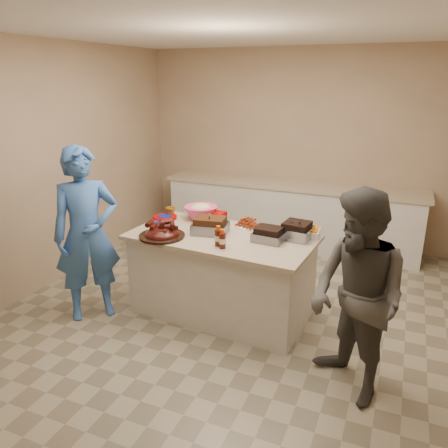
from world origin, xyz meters
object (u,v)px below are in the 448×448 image
at_px(bbq_bottle_a, 218,246).
at_px(rib_platter, 162,237).
at_px(guest_blue, 95,313).
at_px(guest_gray, 347,390).
at_px(island, 222,312).
at_px(bbq_bottle_b, 222,248).
at_px(plastic_cup, 171,216).
at_px(mustard_bottle, 210,225).
at_px(roasting_pan, 296,238).
at_px(coleslaw_bowl, 201,219).

bearing_deg(bbq_bottle_a, rib_platter, 179.67).
distance_m(guest_blue, guest_gray, 2.56).
distance_m(island, guest_gray, 1.54).
relative_size(rib_platter, bbq_bottle_a, 2.31).
bearing_deg(bbq_bottle_b, bbq_bottle_a, 145.34).
xyz_separation_m(bbq_bottle_b, guest_blue, (-1.33, -0.22, -0.84)).
relative_size(bbq_bottle_b, guest_blue, 0.10).
distance_m(plastic_cup, guest_blue, 1.29).
bearing_deg(mustard_bottle, plastic_cup, 167.43).
height_order(roasting_pan, guest_blue, roasting_pan).
bearing_deg(plastic_cup, roasting_pan, -6.14).
bearing_deg(island, mustard_bottle, 139.10).
bearing_deg(coleslaw_bowl, guest_gray, -32.08).
bearing_deg(island, bbq_bottle_b, -62.17).
bearing_deg(bbq_bottle_a, mustard_bottle, 121.90).
bearing_deg(coleslaw_bowl, rib_platter, -98.95).
distance_m(bbq_bottle_b, guest_blue, 1.59).
height_order(coleslaw_bowl, mustard_bottle, coleslaw_bowl).
xyz_separation_m(island, coleslaw_bowl, (-0.41, 0.39, 0.84)).
xyz_separation_m(roasting_pan, guest_blue, (-1.88, -0.73, -0.84)).
relative_size(island, bbq_bottle_a, 9.27).
xyz_separation_m(mustard_bottle, plastic_cup, (-0.53, 0.12, 0.00)).
height_order(plastic_cup, guest_gray, plastic_cup).
distance_m(bbq_bottle_a, mustard_bottle, 0.59).
bearing_deg(plastic_cup, bbq_bottle_b, -36.25).
bearing_deg(mustard_bottle, roasting_pan, -2.34).
distance_m(bbq_bottle_a, plastic_cup, 1.05).
bearing_deg(roasting_pan, mustard_bottle, -175.69).
distance_m(bbq_bottle_a, guest_gray, 1.60).
relative_size(roasting_pan, coleslaw_bowl, 0.77).
bearing_deg(guest_blue, roasting_pan, -24.65).
height_order(island, coleslaw_bowl, coleslaw_bowl).
height_order(roasting_pan, plastic_cup, roasting_pan).
bearing_deg(island, guest_blue, -151.91).
relative_size(island, bbq_bottle_b, 10.03).
bearing_deg(guest_gray, bbq_bottle_a, -154.44).
bearing_deg(guest_blue, coleslaw_bowl, 3.76).
bearing_deg(bbq_bottle_a, roasting_pan, 37.60).
xyz_separation_m(plastic_cup, guest_gray, (2.12, -1.07, -0.84)).
height_order(bbq_bottle_b, plastic_cup, bbq_bottle_b).
height_order(island, mustard_bottle, mustard_bottle).
bearing_deg(rib_platter, mustard_bottle, 60.94).
bearing_deg(bbq_bottle_b, island, 113.69).
relative_size(mustard_bottle, plastic_cup, 1.26).
bearing_deg(guest_gray, bbq_bottle_b, -153.64).
distance_m(roasting_pan, mustard_bottle, 0.92).
relative_size(roasting_pan, bbq_bottle_a, 1.44).
distance_m(island, roasting_pan, 1.10).
xyz_separation_m(bbq_bottle_b, mustard_bottle, (-0.37, 0.54, 0.00)).
distance_m(mustard_bottle, guest_blue, 1.49).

